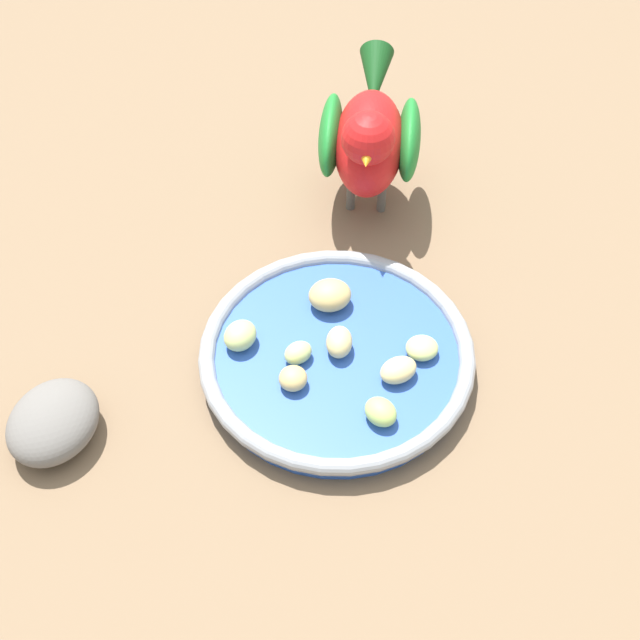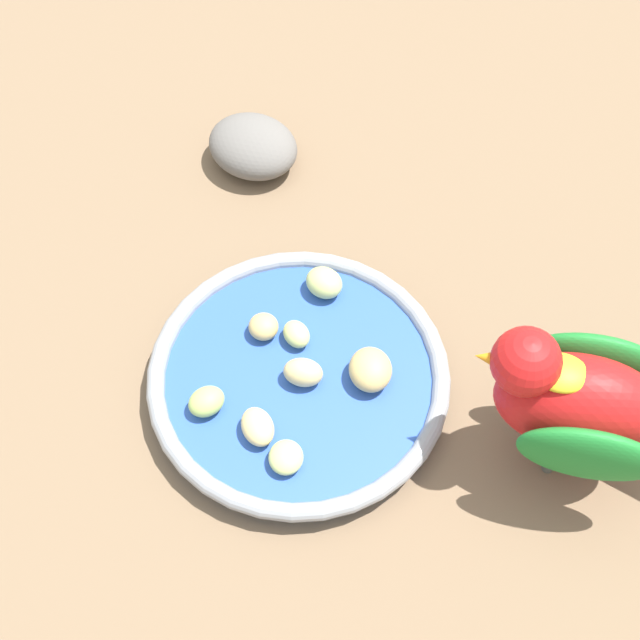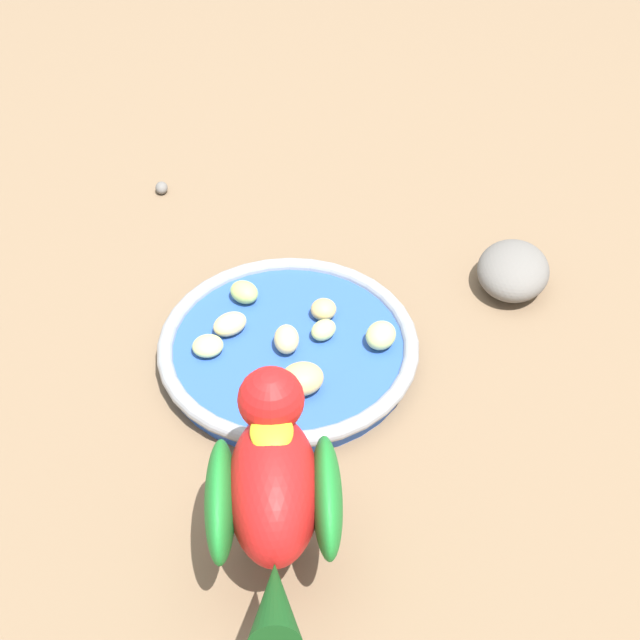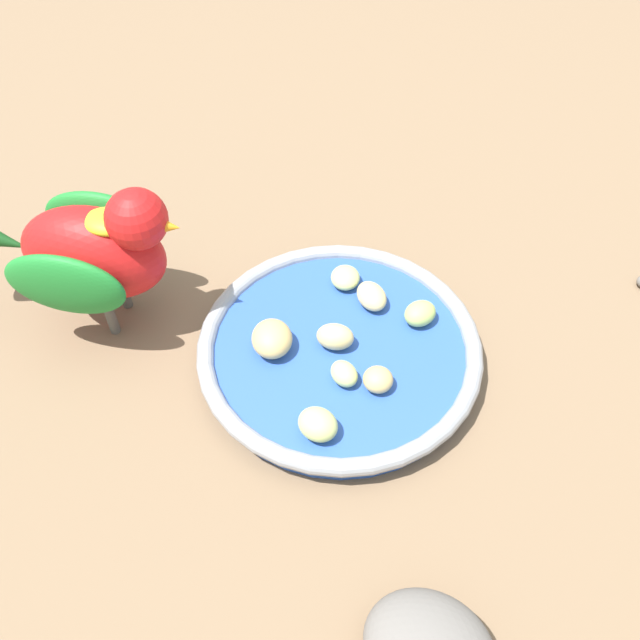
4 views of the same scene
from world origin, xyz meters
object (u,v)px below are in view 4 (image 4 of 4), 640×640
Objects in this scene: apple_piece_2 at (335,337)px; parrot at (88,248)px; apple_piece_0 at (345,278)px; apple_piece_4 at (420,313)px; feeding_bowl at (339,351)px; apple_piece_1 at (372,296)px; apple_piece_6 at (318,424)px; apple_piece_3 at (378,379)px; apple_piece_5 at (272,339)px; apple_piece_7 at (344,376)px.

apple_piece_2 is 0.22m from parrot.
apple_piece_4 is at bearing 179.22° from apple_piece_0.
apple_piece_1 reaches higher than feeding_bowl.
parrot reaches higher than apple_piece_6.
apple_piece_1 is (-0.03, 0.01, 0.00)m from apple_piece_0.
apple_piece_3 is at bearing 135.74° from apple_piece_0.
apple_piece_5 reaches higher than apple_piece_1.
apple_piece_0 is 0.08m from apple_piece_4.
apple_piece_1 is 1.35× the size of apple_piece_3.
feeding_bowl is 0.08m from apple_piece_4.
apple_piece_2 reaches higher than apple_piece_0.
apple_piece_4 is 0.75× the size of apple_piece_5.
apple_piece_5 is 1.51× the size of apple_piece_7.
apple_piece_5 is 0.07m from apple_piece_7.
apple_piece_6 is 0.24m from parrot.
apple_piece_1 and apple_piece_4 have the same top height.
parrot is at bearing 29.60° from apple_piece_4.
apple_piece_3 is at bearing 124.57° from apple_piece_1.
apple_piece_2 is 1.08× the size of apple_piece_4.
apple_piece_0 is 0.03m from apple_piece_1.
apple_piece_6 reaches higher than apple_piece_4.
apple_piece_1 is at bearing -90.83° from apple_piece_2.
parrot is (0.17, 0.14, 0.06)m from apple_piece_0.
apple_piece_5 is (0.04, 0.03, 0.00)m from apple_piece_2.
parrot is (0.25, 0.06, 0.06)m from apple_piece_3.
apple_piece_5 is 0.19× the size of parrot.
apple_piece_2 is 0.99× the size of apple_piece_6.
apple_piece_6 is 1.24× the size of apple_piece_7.
parrot is (0.20, 0.13, 0.06)m from apple_piece_1.
apple_piece_5 reaches higher than apple_piece_4.
apple_piece_4 reaches higher than apple_piece_3.
apple_piece_5 is 1.21× the size of apple_piece_6.
apple_piece_3 is 0.95× the size of apple_piece_7.
apple_piece_1 is 0.14m from apple_piece_6.
parrot is at bearing 33.74° from apple_piece_1.
apple_piece_3 is at bearing -10.83° from parrot.
apple_piece_0 is 0.07m from apple_piece_2.
apple_piece_7 is (-0.07, -0.00, -0.00)m from apple_piece_5.
apple_piece_0 is at bearing -96.22° from apple_piece_5.
apple_piece_3 is at bearing -153.75° from apple_piece_7.
apple_piece_3 is 0.07m from apple_piece_6.
apple_piece_4 is at bearing 5.70° from parrot.
feeding_bowl is at bearing -68.26° from apple_piece_6.
apple_piece_1 is 1.04× the size of apple_piece_6.
parrot reaches higher than apple_piece_3.
apple_piece_3 is 0.12× the size of parrot.
apple_piece_2 and apple_piece_6 have the same top height.
apple_piece_5 is (0.04, 0.09, 0.00)m from apple_piece_1.
apple_piece_0 is 0.14× the size of parrot.
apple_piece_7 is at bearing -80.20° from apple_piece_6.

